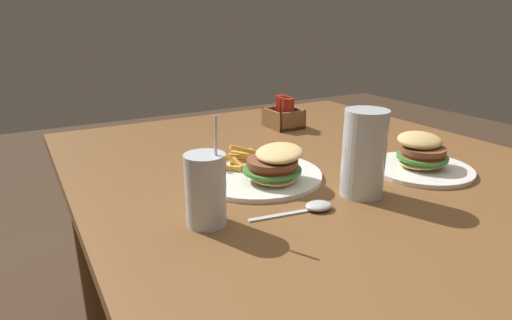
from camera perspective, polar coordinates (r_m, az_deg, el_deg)
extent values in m
cube|color=brown|center=(1.05, 7.14, -1.14)|extent=(1.21, 1.08, 0.03)
cylinder|color=brown|center=(1.53, -21.38, -11.91)|extent=(0.07, 0.07, 0.75)
cylinder|color=brown|center=(1.86, 8.57, -5.07)|extent=(0.07, 0.07, 0.75)
cylinder|color=white|center=(0.95, 0.00, -1.97)|extent=(0.29, 0.29, 0.01)
ellipsoid|color=#DBB770|center=(0.90, 2.15, -2.09)|extent=(0.13, 0.12, 0.02)
cylinder|color=#428438|center=(0.90, 2.16, -1.31)|extent=(0.14, 0.14, 0.01)
cylinder|color=red|center=(0.89, 2.16, -0.86)|extent=(0.12, 0.12, 0.01)
cylinder|color=brown|center=(0.89, 2.17, -0.25)|extent=(0.13, 0.13, 0.01)
ellipsoid|color=#DBB770|center=(0.89, 3.07, 0.98)|extent=(0.13, 0.12, 0.04)
cube|color=gold|center=(1.01, 0.10, 0.31)|extent=(0.04, 0.06, 0.01)
cube|color=gold|center=(1.03, -3.87, 0.39)|extent=(0.03, 0.09, 0.04)
cube|color=gold|center=(1.03, -2.93, 0.56)|extent=(0.06, 0.05, 0.02)
cube|color=gold|center=(1.01, 0.11, 0.38)|extent=(0.02, 0.08, 0.01)
cube|color=gold|center=(0.99, -1.64, 1.36)|extent=(0.01, 0.07, 0.03)
cube|color=gold|center=(0.95, 0.16, -1.04)|extent=(0.05, 0.06, 0.02)
cube|color=gold|center=(0.96, -0.48, -0.77)|extent=(0.05, 0.06, 0.03)
cube|color=gold|center=(0.98, -1.42, 0.44)|extent=(0.04, 0.07, 0.02)
cube|color=gold|center=(0.99, -1.64, 0.43)|extent=(0.05, 0.06, 0.01)
cube|color=gold|center=(1.03, -1.56, 0.52)|extent=(0.03, 0.07, 0.02)
cube|color=gold|center=(1.02, -2.07, 0.83)|extent=(0.03, 0.07, 0.01)
cube|color=gold|center=(0.97, 0.41, -0.67)|extent=(0.03, 0.06, 0.03)
cube|color=gold|center=(0.97, -2.74, -0.14)|extent=(0.06, 0.01, 0.02)
cube|color=gold|center=(1.01, -0.96, 0.64)|extent=(0.07, 0.07, 0.01)
cube|color=gold|center=(0.96, -3.94, -0.99)|extent=(0.06, 0.05, 0.01)
cube|color=gold|center=(0.99, -4.85, -0.42)|extent=(0.08, 0.02, 0.03)
cylinder|color=silver|center=(0.86, 14.19, 0.89)|extent=(0.08, 0.08, 0.17)
cylinder|color=#C67F23|center=(0.86, 14.14, 0.23)|extent=(0.07, 0.07, 0.15)
cylinder|color=silver|center=(0.72, -6.72, -3.97)|extent=(0.07, 0.07, 0.12)
cylinder|color=#EFA819|center=(0.73, -6.70, -4.55)|extent=(0.06, 0.06, 0.11)
cylinder|color=white|center=(0.70, -5.39, -1.72)|extent=(0.02, 0.02, 0.19)
ellipsoid|color=silver|center=(0.80, 8.36, -6.05)|extent=(0.05, 0.06, 0.01)
cube|color=silver|center=(0.77, 3.13, -7.39)|extent=(0.03, 0.12, 0.00)
cylinder|color=white|center=(1.05, 21.10, -1.09)|extent=(0.23, 0.23, 0.01)
ellipsoid|color=#DBB770|center=(1.05, 21.20, -0.32)|extent=(0.10, 0.12, 0.02)
cylinder|color=#428438|center=(1.05, 21.28, 0.38)|extent=(0.13, 0.13, 0.01)
cylinder|color=red|center=(1.04, 21.33, 0.77)|extent=(0.10, 0.10, 0.01)
cylinder|color=brown|center=(1.04, 21.40, 1.30)|extent=(0.11, 0.11, 0.01)
ellipsoid|color=#DBB770|center=(1.04, 21.02, 2.50)|extent=(0.10, 0.12, 0.04)
cube|color=brown|center=(1.37, 3.66, 4.60)|extent=(0.11, 0.10, 0.01)
cube|color=brown|center=(1.41, 2.54, 6.02)|extent=(0.01, 0.10, 0.06)
cube|color=brown|center=(1.33, 4.89, 5.16)|extent=(0.01, 0.10, 0.06)
cube|color=brown|center=(1.34, 2.09, 5.40)|extent=(0.11, 0.01, 0.06)
cube|color=brown|center=(1.39, 5.22, 5.80)|extent=(0.11, 0.01, 0.06)
cylinder|color=maroon|center=(1.39, 3.42, 6.81)|extent=(0.04, 0.04, 0.09)
cylinder|color=maroon|center=(1.36, 3.76, 6.58)|extent=(0.04, 0.04, 0.09)
cylinder|color=maroon|center=(1.34, 4.27, 6.37)|extent=(0.04, 0.04, 0.09)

